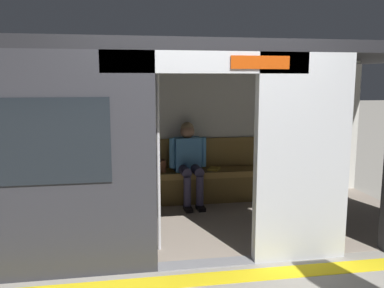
# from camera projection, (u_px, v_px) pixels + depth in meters

# --- Properties ---
(ground_plane) EXTENTS (60.00, 60.00, 0.00)m
(ground_plane) POSITION_uv_depth(u_px,v_px,m) (206.00, 264.00, 3.98)
(ground_plane) COLOR gray
(platform_edge_strip) EXTENTS (8.00, 0.24, 0.01)m
(platform_edge_strip) POSITION_uv_depth(u_px,v_px,m) (212.00, 278.00, 3.69)
(platform_edge_strip) COLOR yellow
(platform_edge_strip) RESTS_ON ground_plane
(train_car) EXTENTS (6.40, 2.58, 2.19)m
(train_car) POSITION_uv_depth(u_px,v_px,m) (183.00, 111.00, 4.84)
(train_car) COLOR silver
(train_car) RESTS_ON ground_plane
(bench_seat) EXTENTS (2.47, 0.44, 0.47)m
(bench_seat) POSITION_uv_depth(u_px,v_px,m) (178.00, 179.00, 5.93)
(bench_seat) COLOR olive
(bench_seat) RESTS_ON ground_plane
(person_seated) EXTENTS (0.55, 0.69, 1.20)m
(person_seated) POSITION_uv_depth(u_px,v_px,m) (189.00, 157.00, 5.86)
(person_seated) COLOR #4C8CC6
(person_seated) RESTS_ON ground_plane
(handbag) EXTENTS (0.26, 0.15, 0.17)m
(handbag) POSITION_uv_depth(u_px,v_px,m) (156.00, 166.00, 5.88)
(handbag) COLOR brown
(handbag) RESTS_ON bench_seat
(book) EXTENTS (0.24, 0.26, 0.03)m
(book) POSITION_uv_depth(u_px,v_px,m) (214.00, 169.00, 6.04)
(book) COLOR gold
(book) RESTS_ON bench_seat
(grab_pole_door) EXTENTS (0.04, 0.04, 2.05)m
(grab_pole_door) POSITION_uv_depth(u_px,v_px,m) (158.00, 156.00, 4.17)
(grab_pole_door) COLOR silver
(grab_pole_door) RESTS_ON ground_plane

